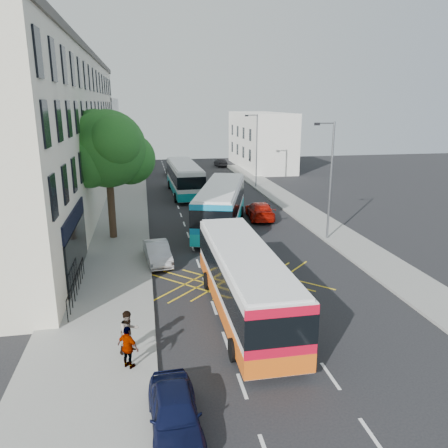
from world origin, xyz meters
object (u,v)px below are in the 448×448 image
lamp_near (330,175)px  red_hatchback (260,210)px  distant_car_silver (219,180)px  motorbike (302,331)px  parked_car_blue (175,413)px  street_tree (107,150)px  bus_mid (221,206)px  bus_far (184,178)px  distant_car_dark (220,163)px  bus_near (244,280)px  parked_car_silver (157,253)px  lamp_far (256,147)px  pedestrian_far (128,347)px  pedestrian_near (129,332)px  distant_car_grey (174,171)px

lamp_near → red_hatchback: size_ratio=1.65×
lamp_near → distant_car_silver: lamp_near is taller
motorbike → parked_car_blue: (-5.15, -3.43, -0.25)m
street_tree → bus_mid: size_ratio=0.72×
lamp_near → distant_car_silver: (-3.70, 22.54, -4.00)m
bus_far → distant_car_dark: bus_far is taller
street_tree → motorbike: street_tree is taller
bus_near → motorbike: 3.86m
bus_near → parked_car_silver: size_ratio=2.85×
street_tree → motorbike: bearing=-63.6°
lamp_far → bus_far: size_ratio=0.68×
red_hatchback → pedestrian_far: 22.45m
bus_near → bus_mid: (1.46, 14.17, 0.14)m
street_tree → pedestrian_near: 16.29m
motorbike → red_hatchback: size_ratio=0.43×
bus_near → distant_car_dark: bus_near is taller
parked_car_silver → pedestrian_near: 10.06m
distant_car_dark → distant_car_grey: bearing=39.3°
parked_car_silver → distant_car_dark: (10.89, 40.21, -0.04)m
bus_mid → parked_car_silver: bus_mid is taller
bus_far → pedestrian_near: (-4.98, -30.29, -0.73)m
street_tree → bus_near: size_ratio=0.80×
street_tree → distant_car_dark: size_ratio=2.44×
motorbike → distant_car_grey: bearing=101.2°
street_tree → parked_car_blue: bearing=-81.6°
lamp_near → pedestrian_far: bearing=-134.6°
red_hatchback → distant_car_grey: size_ratio=1.09×
lamp_near → bus_near: 13.08m
parked_car_silver → red_hatchback: red_hatchback is taller
bus_near → bus_mid: size_ratio=0.90×
distant_car_silver → pedestrian_far: (-9.50, -35.94, 0.33)m
bus_mid → motorbike: size_ratio=5.88×
bus_mid → pedestrian_near: (-6.51, -16.75, -0.78)m
street_tree → lamp_far: 22.57m
red_hatchback → distant_car_dark: (2.13, 31.19, -0.11)m
pedestrian_far → parked_car_silver: bearing=-56.7°
lamp_far → bus_far: 8.95m
parked_car_silver → distant_car_dark: size_ratio=1.07×
motorbike → parked_car_blue: motorbike is taller
street_tree → distant_car_silver: size_ratio=2.41×
street_tree → lamp_near: (14.71, -2.97, -1.68)m
motorbike → pedestrian_far: motorbike is taller
street_tree → distant_car_silver: street_tree is taller
parked_car_silver → distant_car_silver: bearing=65.9°
lamp_far → parked_car_blue: size_ratio=2.19×
bus_mid → red_hatchback: bearing=47.6°
distant_car_grey → pedestrian_far: pedestrian_far is taller
bus_near → bus_far: bus_far is taller
lamp_near → pedestrian_far: (-13.20, -13.40, -3.67)m
bus_mid → parked_car_blue: bus_mid is taller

